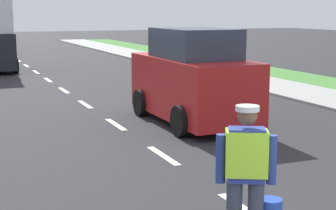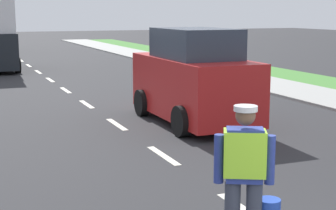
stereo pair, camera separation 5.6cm
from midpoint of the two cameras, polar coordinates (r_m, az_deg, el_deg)
The scene contains 5 objects.
ground_plane at distance 24.64m, azimuth -13.81°, elevation 3.53°, with size 96.00×96.00×0.00m, color #28282B.
sidewalk_right at distance 17.29m, azimuth 16.70°, elevation 0.72°, with size 2.40×72.00×0.14m, color #9E9E99.
lane_center_line at distance 28.78m, azimuth -15.09°, elevation 4.38°, with size 0.14×46.40×0.01m.
road_worker at distance 5.98m, azimuth 8.66°, elevation -7.05°, with size 0.75×0.46×1.67m.
car_outgoing_ahead at distance 12.79m, azimuth 2.89°, elevation 2.77°, with size 1.96×4.08×2.28m.
Camera 2 is at (-3.58, -3.24, 2.68)m, focal length 56.76 mm.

